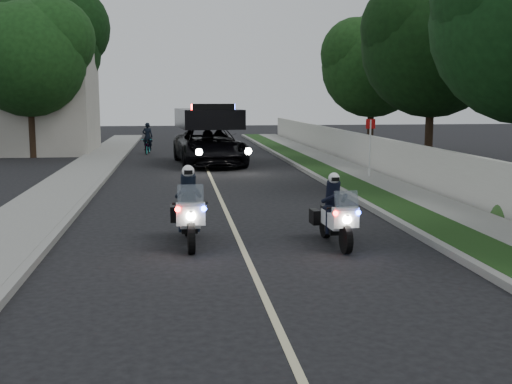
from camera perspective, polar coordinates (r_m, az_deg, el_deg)
The scene contains 19 objects.
ground at distance 11.80m, azimuth -0.40°, elevation -6.95°, with size 120.00×120.00×0.00m, color black.
curb_right at distance 22.19m, azimuth 7.04°, elevation 0.53°, with size 0.20×60.00×0.15m, color gray.
grass_verge at distance 22.38m, azimuth 8.77°, elevation 0.56°, with size 1.20×60.00×0.16m, color #193814.
sidewalk_right at distance 22.77m, azimuth 11.92°, elevation 0.62°, with size 1.40×60.00×0.16m, color gray.
property_wall at distance 23.04m, azimuth 14.32°, elevation 2.31°, with size 0.22×60.00×1.50m, color beige.
curb_left at distance 21.69m, azimuth -14.46°, elevation 0.13°, with size 0.20×60.00×0.15m, color gray.
sidewalk_left at distance 21.85m, azimuth -17.32°, elevation 0.08°, with size 2.00×60.00×0.16m, color gray.
building_far at distance 38.28m, azimuth -20.56°, elevation 8.55°, with size 8.00×6.00×7.00m, color #A8A396.
lane_marking at distance 21.57m, azimuth -3.58°, elevation 0.15°, with size 0.12×50.00×0.01m, color #BFB78C.
police_moto_left at distance 13.81m, azimuth -6.04°, elevation -4.70°, with size 0.71×2.02×1.72m, color silver, non-canonical shape.
police_moto_right at distance 13.77m, azimuth 7.12°, elevation -4.76°, with size 0.64×1.84×1.57m, color white, non-canonical shape.
police_suv at distance 29.84m, azimuth -4.21°, elevation 2.48°, with size 2.93×6.33×3.07m, color black.
bicycle at distance 35.89m, azimuth -9.75°, elevation 3.41°, with size 0.58×1.65×0.87m, color black.
cyclist at distance 35.89m, azimuth -9.75°, elevation 3.41°, with size 0.56×0.37×1.56m, color black.
sign_post at distance 24.60m, azimuth 10.20°, elevation 1.06°, with size 0.38×0.38×2.42m, color #A3190B, non-canonical shape.
tree_right_c at distance 29.61m, azimuth 15.27°, elevation 2.15°, with size 6.25×6.25×10.41m, color black, non-canonical shape.
tree_right_d at distance 36.44m, azimuth 10.25°, elevation 3.47°, with size 5.63×5.63×9.38m, color #1A4216, non-canonical shape.
tree_left_near at distance 35.30m, azimuth -19.48°, elevation 2.96°, with size 5.93×5.93×9.88m, color #184216, non-canonical shape.
tree_left_far at distance 40.78m, azimuth -18.42°, elevation 3.70°, with size 7.08×7.08×11.79m, color black, non-canonical shape.
Camera 1 is at (-1.36, -11.29, 3.16)m, focal length 44.19 mm.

